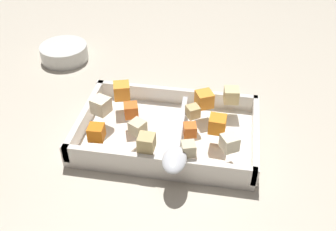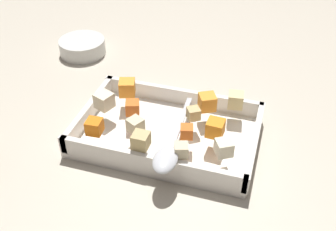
{
  "view_description": "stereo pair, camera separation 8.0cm",
  "coord_description": "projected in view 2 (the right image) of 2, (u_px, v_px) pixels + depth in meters",
  "views": [
    {
      "loc": [
        0.11,
        -0.63,
        0.56
      ],
      "look_at": [
        0.0,
        -0.01,
        0.06
      ],
      "focal_mm": 43.32,
      "sensor_mm": 36.0,
      "label": 1
    },
    {
      "loc": [
        0.19,
        -0.61,
        0.56
      ],
      "look_at": [
        0.0,
        -0.01,
        0.06
      ],
      "focal_mm": 43.32,
      "sensor_mm": 36.0,
      "label": 2
    }
  ],
  "objects": [
    {
      "name": "ground_plane",
      "position": [
        168.0,
        136.0,
        0.85
      ],
      "size": [
        4.0,
        4.0,
        0.0
      ],
      "primitive_type": "plane",
      "color": "#BCB29E"
    },
    {
      "name": "baking_dish",
      "position": [
        168.0,
        133.0,
        0.83
      ],
      "size": [
        0.36,
        0.23,
        0.05
      ],
      "color": "white",
      "rests_on": "ground_plane"
    },
    {
      "name": "carrot_chunk_far_right",
      "position": [
        207.0,
        102.0,
        0.83
      ],
      "size": [
        0.04,
        0.04,
        0.03
      ],
      "primitive_type": "cube",
      "rotation": [
        0.0,
        0.0,
        5.19
      ],
      "color": "orange",
      "rests_on": "baking_dish"
    },
    {
      "name": "carrot_chunk_back_center",
      "position": [
        132.0,
        107.0,
        0.82
      ],
      "size": [
        0.03,
        0.03,
        0.03
      ],
      "primitive_type": "cube",
      "rotation": [
        0.0,
        0.0,
        1.91
      ],
      "color": "orange",
      "rests_on": "baking_dish"
    },
    {
      "name": "carrot_chunk_heap_top",
      "position": [
        187.0,
        132.0,
        0.76
      ],
      "size": [
        0.03,
        0.03,
        0.02
      ],
      "primitive_type": "cube",
      "rotation": [
        0.0,
        0.0,
        1.82
      ],
      "color": "orange",
      "rests_on": "baking_dish"
    },
    {
      "name": "carrot_chunk_under_handle",
      "position": [
        94.0,
        126.0,
        0.77
      ],
      "size": [
        0.03,
        0.03,
        0.03
      ],
      "primitive_type": "cube",
      "rotation": [
        0.0,
        0.0,
        0.07
      ],
      "color": "orange",
      "rests_on": "baking_dish"
    },
    {
      "name": "carrot_chunk_heap_side",
      "position": [
        215.0,
        128.0,
        0.76
      ],
      "size": [
        0.03,
        0.03,
        0.03
      ],
      "primitive_type": "cube",
      "rotation": [
        0.0,
        0.0,
        6.22
      ],
      "color": "orange",
      "rests_on": "baking_dish"
    },
    {
      "name": "carrot_chunk_corner_ne",
      "position": [
        127.0,
        88.0,
        0.87
      ],
      "size": [
        0.04,
        0.04,
        0.03
      ],
      "primitive_type": "cube",
      "rotation": [
        0.0,
        0.0,
        1.88
      ],
      "color": "orange",
      "rests_on": "baking_dish"
    },
    {
      "name": "potato_chunk_corner_sw",
      "position": [
        193.0,
        113.0,
        0.81
      ],
      "size": [
        0.03,
        0.03,
        0.02
      ],
      "primitive_type": "cube",
      "rotation": [
        0.0,
        0.0,
        5.3
      ],
      "color": "tan",
      "rests_on": "baking_dish"
    },
    {
      "name": "potato_chunk_near_left",
      "position": [
        104.0,
        101.0,
        0.83
      ],
      "size": [
        0.04,
        0.04,
        0.03
      ],
      "primitive_type": "cube",
      "rotation": [
        0.0,
        0.0,
        1.19
      ],
      "color": "beige",
      "rests_on": "baking_dish"
    },
    {
      "name": "potato_chunk_near_right",
      "position": [
        236.0,
        100.0,
        0.84
      ],
      "size": [
        0.03,
        0.03,
        0.03
      ],
      "primitive_type": "cube",
      "rotation": [
        0.0,
        0.0,
        4.84
      ],
      "color": "#E0CC89",
      "rests_on": "baking_dish"
    },
    {
      "name": "potato_chunk_mid_left",
      "position": [
        224.0,
        148.0,
        0.72
      ],
      "size": [
        0.04,
        0.04,
        0.03
      ],
      "primitive_type": "cube",
      "rotation": [
        0.0,
        0.0,
        2.11
      ],
      "color": "beige",
      "rests_on": "baking_dish"
    },
    {
      "name": "potato_chunk_center",
      "position": [
        135.0,
        125.0,
        0.78
      ],
      "size": [
        0.04,
        0.04,
        0.03
      ],
      "primitive_type": "cube",
      "rotation": [
        0.0,
        0.0,
        1.08
      ],
      "color": "beige",
      "rests_on": "baking_dish"
    },
    {
      "name": "potato_chunk_far_left",
      "position": [
        141.0,
        140.0,
        0.74
      ],
      "size": [
        0.03,
        0.03,
        0.03
      ],
      "primitive_type": "cube",
      "rotation": [
        0.0,
        0.0,
        3.13
      ],
      "color": "tan",
      "rests_on": "baking_dish"
    },
    {
      "name": "potato_chunk_mid_right",
      "position": [
        181.0,
        150.0,
        0.72
      ],
      "size": [
        0.03,
        0.03,
        0.02
      ],
      "primitive_type": "cube",
      "rotation": [
        0.0,
        0.0,
        1.88
      ],
      "color": "beige",
      "rests_on": "baking_dish"
    },
    {
      "name": "serving_spoon",
      "position": [
        167.0,
        155.0,
        0.72
      ],
      "size": [
        0.05,
        0.23,
        0.02
      ],
      "rotation": [
        0.0,
        0.0,
        1.61
      ],
      "color": "silver",
      "rests_on": "baking_dish"
    },
    {
      "name": "small_prep_bowl",
      "position": [
        82.0,
        47.0,
        1.11
      ],
      "size": [
        0.12,
        0.12,
        0.04
      ],
      "primitive_type": "cylinder",
      "color": "silver",
      "rests_on": "ground_plane"
    }
  ]
}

